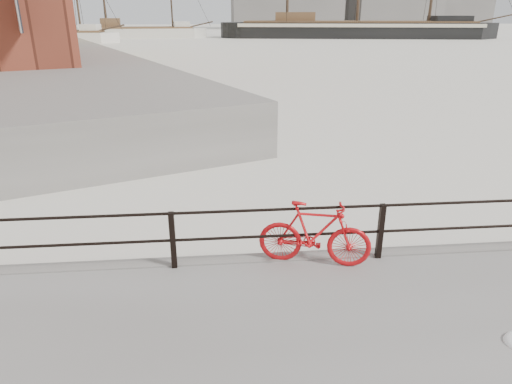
# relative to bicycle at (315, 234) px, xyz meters

# --- Properties ---
(ground) EXTENTS (400.00, 400.00, 0.00)m
(ground) POSITION_rel_bicycle_xyz_m (1.16, 0.25, -0.91)
(ground) COLOR white
(ground) RESTS_ON ground
(guardrail) EXTENTS (28.00, 0.10, 1.00)m
(guardrail) POSITION_rel_bicycle_xyz_m (1.16, 0.10, -0.06)
(guardrail) COLOR black
(guardrail) RESTS_ON promenade
(bicycle) EXTENTS (1.87, 0.75, 1.12)m
(bicycle) POSITION_rel_bicycle_xyz_m (0.00, 0.00, 0.00)
(bicycle) COLOR red
(bicycle) RESTS_ON promenade
(barque_black) EXTENTS (59.44, 28.61, 32.47)m
(barque_black) POSITION_rel_bicycle_xyz_m (25.52, 81.34, -0.91)
(barque_black) COLOR black
(barque_black) RESTS_ON ground
(schooner_mid) EXTENTS (27.44, 14.05, 19.18)m
(schooner_mid) POSITION_rel_bicycle_xyz_m (-14.60, 85.36, -0.91)
(schooner_mid) COLOR beige
(schooner_mid) RESTS_ON ground
(schooner_left) EXTENTS (23.27, 10.85, 17.68)m
(schooner_left) POSITION_rel_bicycle_xyz_m (-26.87, 70.50, -0.91)
(schooner_left) COLOR beige
(schooner_left) RESTS_ON ground
(industrial_east) EXTENTS (20.00, 16.00, 14.00)m
(industrial_east) POSITION_rel_bicycle_xyz_m (79.16, 150.25, 6.09)
(industrial_east) COLOR gray
(industrial_east) RESTS_ON ground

